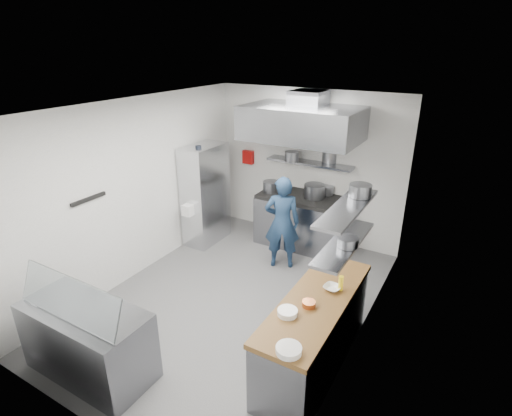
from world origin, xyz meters
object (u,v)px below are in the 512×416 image
Objects in this scene: gas_range at (301,222)px; wire_rack at (205,194)px; chef at (282,223)px; display_case at (88,341)px.

gas_range is 1.85m from wire_rack.
gas_range is at bearing 24.20° from wire_rack.
chef is (0.03, -0.88, 0.34)m from gas_range.
chef is 3.34m from display_case.
chef reaches higher than display_case.
wire_rack is (-1.63, -0.73, 0.48)m from gas_range.
gas_range reaches higher than display_case.
display_case is at bearing -75.67° from wire_rack.
display_case is at bearing 51.40° from chef.
wire_rack is 3.51m from display_case.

